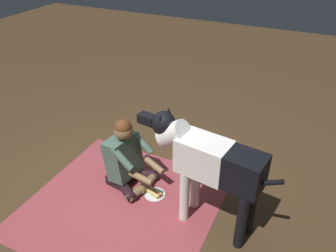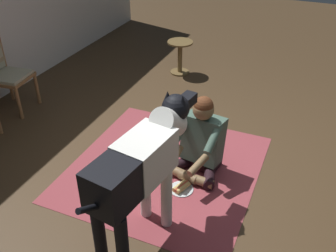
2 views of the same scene
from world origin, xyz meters
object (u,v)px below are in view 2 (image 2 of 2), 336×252
at_px(dining_chair_right_of_pair, 3,70).
at_px(round_side_table, 180,54).
at_px(large_dog, 142,164).
at_px(hot_dog_on_plate, 181,188).
at_px(person_sitting_on_floor, 201,142).

xyz_separation_m(dining_chair_right_of_pair, round_side_table, (1.91, -1.66, -0.24)).
distance_m(large_dog, round_side_table, 3.32).
bearing_deg(round_side_table, dining_chair_right_of_pair, 138.92).
bearing_deg(hot_dog_on_plate, person_sitting_on_floor, -8.67).
bearing_deg(person_sitting_on_floor, dining_chair_right_of_pair, 84.70).
distance_m(dining_chair_right_of_pair, round_side_table, 2.54).
height_order(hot_dog_on_plate, round_side_table, round_side_table).
bearing_deg(large_dog, dining_chair_right_of_pair, 64.22).
bearing_deg(round_side_table, large_dog, -163.69).
height_order(dining_chair_right_of_pair, hot_dog_on_plate, dining_chair_right_of_pair).
distance_m(person_sitting_on_floor, hot_dog_on_plate, 0.50).
distance_m(dining_chair_right_of_pair, large_dog, 2.88).
height_order(large_dog, round_side_table, large_dog).
bearing_deg(dining_chair_right_of_pair, large_dog, -115.78).
bearing_deg(hot_dog_on_plate, large_dog, 171.33).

